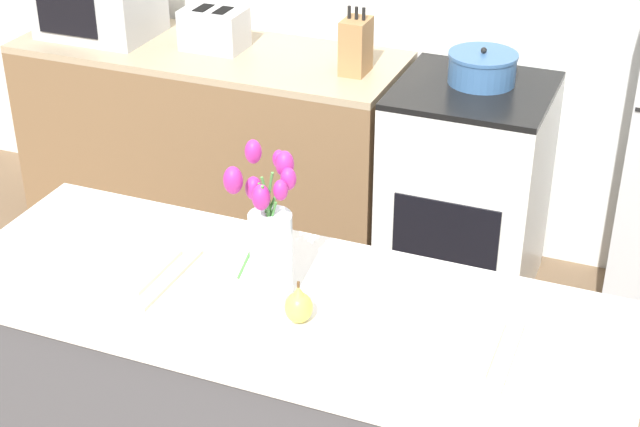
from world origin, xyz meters
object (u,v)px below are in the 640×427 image
at_px(toaster, 214,29).
at_px(knife_block, 356,46).
at_px(pear_figurine, 299,306).
at_px(plate_setting_right, 450,342).
at_px(stove_range, 466,191).
at_px(flower_vase, 269,240).
at_px(microwave, 99,4).
at_px(plate_setting_left, 126,266).
at_px(cooking_pot, 482,68).

distance_m(toaster, knife_block, 0.65).
xyz_separation_m(pear_figurine, plate_setting_right, (0.38, 0.04, -0.04)).
relative_size(stove_range, flower_vase, 2.15).
xyz_separation_m(flower_vase, plate_setting_right, (0.48, -0.03, -0.16)).
distance_m(plate_setting_right, microwave, 2.61).
relative_size(plate_setting_left, plate_setting_right, 1.00).
relative_size(flower_vase, microwave, 0.88).
bearing_deg(stove_range, knife_block, -177.31).
distance_m(flower_vase, plate_setting_right, 0.51).
height_order(plate_setting_right, knife_block, knife_block).
xyz_separation_m(microwave, knife_block, (1.20, -0.02, -0.02)).
distance_m(cooking_pot, microwave, 1.70).
bearing_deg(cooking_pot, plate_setting_left, -108.40).
bearing_deg(plate_setting_right, knife_block, 117.32).
xyz_separation_m(plate_setting_right, toaster, (-1.48, 1.65, 0.07)).
relative_size(stove_range, microwave, 1.89).
height_order(flower_vase, knife_block, flower_vase).
relative_size(plate_setting_right, microwave, 0.65).
height_order(stove_range, plate_setting_right, plate_setting_right).
bearing_deg(stove_range, flower_vase, -94.70).
bearing_deg(microwave, toaster, 2.27).
relative_size(toaster, cooking_pot, 1.04).
relative_size(pear_figurine, microwave, 0.24).
bearing_deg(plate_setting_left, knife_block, 87.57).
bearing_deg(plate_setting_right, plate_setting_left, 180.00).
bearing_deg(cooking_pot, flower_vase, -94.96).
distance_m(pear_figurine, knife_block, 1.72).
relative_size(plate_setting_right, toaster, 1.11).
distance_m(microwave, knife_block, 1.20).
height_order(flower_vase, cooking_pot, flower_vase).
bearing_deg(microwave, stove_range, 0.02).
bearing_deg(microwave, plate_setting_right, -38.78).
bearing_deg(pear_figurine, toaster, 123.14).
xyz_separation_m(flower_vase, cooking_pot, (0.14, 1.66, -0.11)).
bearing_deg(flower_vase, plate_setting_left, -176.53).
bearing_deg(plate_setting_right, microwave, 141.22).
xyz_separation_m(cooking_pot, knife_block, (-0.49, -0.08, 0.05)).
height_order(pear_figurine, cooking_pot, cooking_pot).
bearing_deg(knife_block, pear_figurine, -74.56).
distance_m(flower_vase, microwave, 2.23).
height_order(pear_figurine, plate_setting_left, pear_figurine).
relative_size(plate_setting_left, microwave, 0.65).
relative_size(flower_vase, knife_block, 1.56).
relative_size(flower_vase, cooking_pot, 1.56).
relative_size(stove_range, cooking_pot, 3.36).
relative_size(flower_vase, pear_figurine, 3.62).
height_order(plate_setting_right, microwave, microwave).
relative_size(pear_figurine, plate_setting_right, 0.37).
bearing_deg(microwave, cooking_pot, 1.97).
bearing_deg(cooking_pot, microwave, -178.03).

